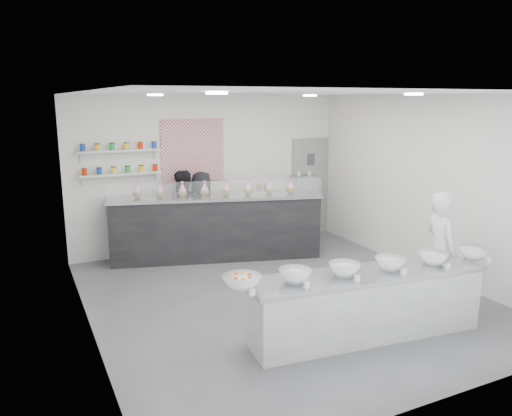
{
  "coord_description": "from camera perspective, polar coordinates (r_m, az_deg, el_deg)",
  "views": [
    {
      "loc": [
        -3.43,
        -6.19,
        2.91
      ],
      "look_at": [
        -0.25,
        0.4,
        1.32
      ],
      "focal_mm": 35.0,
      "sensor_mm": 36.0,
      "label": 1
    }
  ],
  "objects": [
    {
      "name": "floor",
      "position": [
        7.65,
        3.02,
        -10.09
      ],
      "size": [
        6.0,
        6.0,
        0.0
      ],
      "primitive_type": "plane",
      "color": "#515156",
      "rests_on": "ground"
    },
    {
      "name": "ceiling",
      "position": [
        7.08,
        3.3,
        12.98
      ],
      "size": [
        6.0,
        6.0,
        0.0
      ],
      "primitive_type": "plane",
      "rotation": [
        3.14,
        0.0,
        0.0
      ],
      "color": "white",
      "rests_on": "floor"
    },
    {
      "name": "back_wall",
      "position": [
        9.91,
        -5.28,
        4.05
      ],
      "size": [
        5.5,
        0.0,
        5.5
      ],
      "primitive_type": "plane",
      "rotation": [
        1.57,
        0.0,
        0.0
      ],
      "color": "white",
      "rests_on": "floor"
    },
    {
      "name": "left_wall",
      "position": [
        6.38,
        -19.0,
        -1.17
      ],
      "size": [
        0.0,
        6.0,
        6.0
      ],
      "primitive_type": "plane",
      "rotation": [
        1.57,
        0.0,
        1.57
      ],
      "color": "white",
      "rests_on": "floor"
    },
    {
      "name": "right_wall",
      "position": [
        8.86,
        18.93,
        2.45
      ],
      "size": [
        0.0,
        6.0,
        6.0
      ],
      "primitive_type": "plane",
      "rotation": [
        1.57,
        0.0,
        -1.57
      ],
      "color": "white",
      "rests_on": "floor"
    },
    {
      "name": "back_door",
      "position": [
        10.96,
        6.15,
        2.45
      ],
      "size": [
        0.88,
        0.04,
        2.1
      ],
      "primitive_type": "cube",
      "color": "gray",
      "rests_on": "floor"
    },
    {
      "name": "pattern_panel",
      "position": [
        9.72,
        -7.22,
        6.51
      ],
      "size": [
        1.25,
        0.03,
        1.2
      ],
      "primitive_type": "cube",
      "color": "#AE313F",
      "rests_on": "back_wall"
    },
    {
      "name": "jar_shelf_lower",
      "position": [
        9.33,
        -15.19,
        3.78
      ],
      "size": [
        1.45,
        0.22,
        0.04
      ],
      "primitive_type": "cube",
      "color": "silver",
      "rests_on": "back_wall"
    },
    {
      "name": "jar_shelf_upper",
      "position": [
        9.28,
        -15.34,
        6.35
      ],
      "size": [
        1.45,
        0.22,
        0.04
      ],
      "primitive_type": "cube",
      "color": "silver",
      "rests_on": "back_wall"
    },
    {
      "name": "preserve_jars",
      "position": [
        9.28,
        -15.27,
        5.48
      ],
      "size": [
        1.45,
        0.1,
        0.56
      ],
      "primitive_type": null,
      "color": "red",
      "rests_on": "jar_shelf_lower"
    },
    {
      "name": "downlight_0",
      "position": [
        5.57,
        -4.51,
        12.95
      ],
      "size": [
        0.24,
        0.24,
        0.02
      ],
      "primitive_type": "cylinder",
      "color": "white",
      "rests_on": "ceiling"
    },
    {
      "name": "downlight_1",
      "position": [
        7.09,
        17.58,
        12.28
      ],
      "size": [
        0.24,
        0.24,
        0.02
      ],
      "primitive_type": "cylinder",
      "color": "white",
      "rests_on": "ceiling"
    },
    {
      "name": "downlight_2",
      "position": [
        8.05,
        -11.45,
        12.54
      ],
      "size": [
        0.24,
        0.24,
        0.02
      ],
      "primitive_type": "cylinder",
      "color": "white",
      "rests_on": "ceiling"
    },
    {
      "name": "downlight_3",
      "position": [
        9.17,
        6.17,
        12.65
      ],
      "size": [
        0.24,
        0.24,
        0.02
      ],
      "primitive_type": "cylinder",
      "color": "white",
      "rests_on": "ceiling"
    },
    {
      "name": "prep_counter",
      "position": [
        6.47,
        12.46,
        -10.7
      ],
      "size": [
        3.12,
        1.02,
        0.84
      ],
      "primitive_type": "cube",
      "rotation": [
        0.0,
        0.0,
        -0.11
      ],
      "color": "#9F9F9A",
      "rests_on": "floor"
    },
    {
      "name": "back_bar",
      "position": [
        9.27,
        -4.56,
        -2.2
      ],
      "size": [
        3.9,
        1.75,
        1.2
      ],
      "primitive_type": "cube",
      "rotation": [
        0.0,
        0.0,
        -0.28
      ],
      "color": "black",
      "rests_on": "floor"
    },
    {
      "name": "sneeze_guard",
      "position": [
        8.78,
        -4.44,
        2.07
      ],
      "size": [
        3.66,
        1.07,
        0.33
      ],
      "primitive_type": "cube",
      "rotation": [
        0.0,
        0.0,
        -0.28
      ],
      "color": "white",
      "rests_on": "back_bar"
    },
    {
      "name": "espresso_ledge",
      "position": [
        10.55,
        3.16,
        -1.17
      ],
      "size": [
        1.24,
        0.39,
        0.92
      ],
      "primitive_type": "cube",
      "color": "#9F9F9A",
      "rests_on": "floor"
    },
    {
      "name": "espresso_machine",
      "position": [
        10.65,
        5.49,
        2.57
      ],
      "size": [
        0.53,
        0.37,
        0.41
      ],
      "primitive_type": "cube",
      "color": "#93969E",
      "rests_on": "espresso_ledge"
    },
    {
      "name": "cup_stacks",
      "position": [
        10.2,
        0.83,
        1.91
      ],
      "size": [
        0.24,
        0.24,
        0.31
      ],
      "primitive_type": null,
      "color": "tan",
      "rests_on": "espresso_ledge"
    },
    {
      "name": "prep_bowls",
      "position": [
        6.29,
        12.67,
        -6.54
      ],
      "size": [
        3.67,
        0.87,
        0.15
      ],
      "primitive_type": null,
      "rotation": [
        0.0,
        0.0,
        -0.11
      ],
      "color": "white",
      "rests_on": "prep_counter"
    },
    {
      "name": "label_cards",
      "position": [
        5.98,
        16.13,
        -8.19
      ],
      "size": [
        3.31,
        0.04,
        0.07
      ],
      "primitive_type": null,
      "color": "white",
      "rests_on": "prep_counter"
    },
    {
      "name": "cookie_bags",
      "position": [
        9.12,
        -4.64,
        2.28
      ],
      "size": [
        2.88,
        0.97,
        0.27
      ],
      "primitive_type": null,
      "rotation": [
        0.0,
        0.0,
        -0.28
      ],
      "color": "#FF92D0",
      "rests_on": "back_bar"
    },
    {
      "name": "woman_prep",
      "position": [
        7.5,
        20.32,
        -4.56
      ],
      "size": [
        0.52,
        0.68,
        1.67
      ],
      "primitive_type": "imported",
      "rotation": [
        0.0,
        0.0,
        1.36
      ],
      "color": "white",
      "rests_on": "floor"
    },
    {
      "name": "staff_left",
      "position": [
        9.43,
        -8.5,
        -0.67
      ],
      "size": [
        0.96,
        0.85,
        1.64
      ],
      "primitive_type": "imported",
      "rotation": [
        0.0,
        0.0,
        3.48
      ],
      "color": "black",
      "rests_on": "floor"
    },
    {
      "name": "staff_right",
      "position": [
        9.56,
        -6.18,
        -0.56
      ],
      "size": [
        0.86,
        0.65,
        1.59
      ],
      "primitive_type": "imported",
      "rotation": [
        0.0,
        0.0,
        2.94
      ],
      "color": "black",
      "rests_on": "floor"
    }
  ]
}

